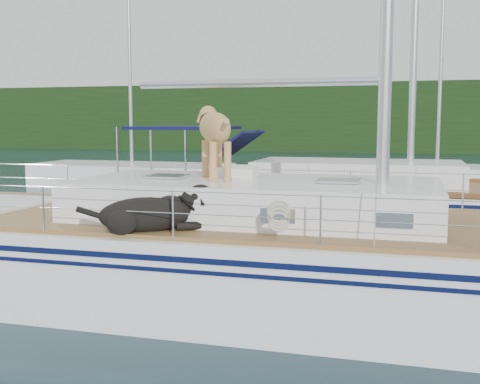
% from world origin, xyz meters
% --- Properties ---
extents(ground, '(120.00, 120.00, 0.00)m').
position_xyz_m(ground, '(0.00, 0.00, 0.00)').
color(ground, black).
rests_on(ground, ground).
extents(tree_line, '(90.00, 3.00, 6.00)m').
position_xyz_m(tree_line, '(0.00, 45.00, 3.00)').
color(tree_line, black).
rests_on(tree_line, ground).
extents(shore_bank, '(92.00, 1.00, 1.20)m').
position_xyz_m(shore_bank, '(0.00, 46.20, 0.60)').
color(shore_bank, '#595147').
rests_on(shore_bank, ground).
extents(main_sailboat, '(12.00, 3.97, 14.01)m').
position_xyz_m(main_sailboat, '(0.09, -0.01, 0.69)').
color(main_sailboat, white).
rests_on(main_sailboat, ground).
extents(neighbor_sailboat, '(11.00, 3.50, 13.30)m').
position_xyz_m(neighbor_sailboat, '(0.69, 6.04, 0.63)').
color(neighbor_sailboat, white).
rests_on(neighbor_sailboat, ground).
extents(bg_boat_west, '(8.00, 3.00, 11.65)m').
position_xyz_m(bg_boat_west, '(-8.00, 14.00, 0.45)').
color(bg_boat_west, white).
rests_on(bg_boat_west, ground).
extents(bg_boat_center, '(7.20, 3.00, 11.65)m').
position_xyz_m(bg_boat_center, '(4.00, 16.00, 0.45)').
color(bg_boat_center, white).
rests_on(bg_boat_center, ground).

